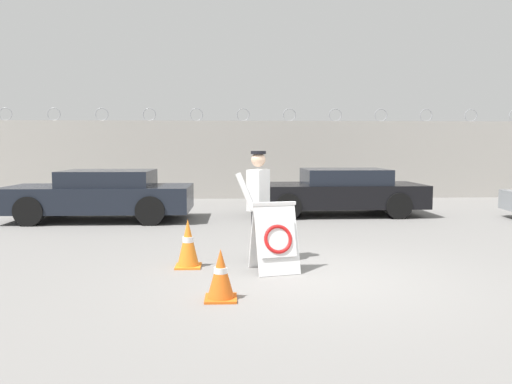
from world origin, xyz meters
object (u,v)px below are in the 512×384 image
at_px(traffic_cone_near, 221,275).
at_px(parked_car_front_coupe, 102,195).
at_px(barricade_sign, 275,237).
at_px(traffic_cone_mid, 188,243).
at_px(security_guard, 258,200).
at_px(parked_car_rear_sedan, 338,191).

xyz_separation_m(traffic_cone_near, parked_car_front_coupe, (-3.19, 6.80, 0.34)).
relative_size(barricade_sign, traffic_cone_mid, 1.39).
height_order(security_guard, parked_car_rear_sedan, security_guard).
bearing_deg(traffic_cone_near, parked_car_front_coupe, 115.13).
bearing_deg(parked_car_front_coupe, traffic_cone_near, 115.55).
relative_size(parked_car_front_coupe, parked_car_rear_sedan, 0.98).
bearing_deg(parked_car_front_coupe, barricade_sign, 126.45).
xyz_separation_m(parked_car_front_coupe, parked_car_rear_sedan, (6.23, 0.76, -0.01)).
bearing_deg(barricade_sign, parked_car_rear_sedan, 56.86).
height_order(barricade_sign, security_guard, security_guard).
height_order(traffic_cone_mid, parked_car_front_coupe, parked_car_front_coupe).
bearing_deg(barricade_sign, traffic_cone_mid, 152.55).
bearing_deg(parked_car_front_coupe, traffic_cone_mid, 117.74).
bearing_deg(parked_car_rear_sedan, parked_car_front_coupe, 6.07).
bearing_deg(barricade_sign, traffic_cone_near, -133.09).
bearing_deg(traffic_cone_near, barricade_sign, 60.08).
distance_m(traffic_cone_near, parked_car_front_coupe, 7.52).
relative_size(traffic_cone_near, traffic_cone_mid, 0.83).
height_order(barricade_sign, traffic_cone_near, barricade_sign).
distance_m(security_guard, traffic_cone_mid, 1.31).
relative_size(security_guard, traffic_cone_near, 2.86).
bearing_deg(traffic_cone_near, security_guard, 74.35).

